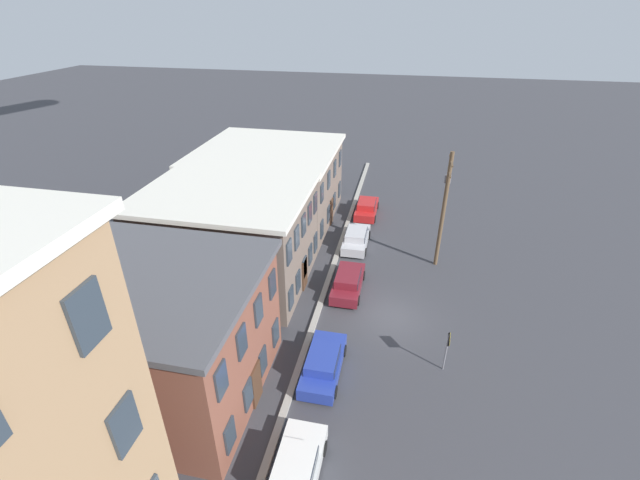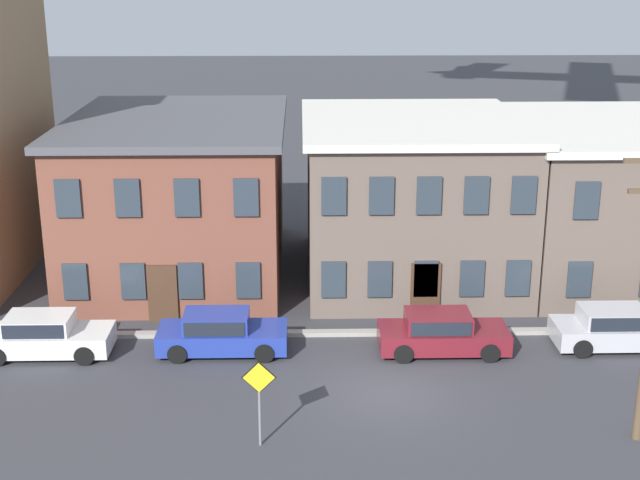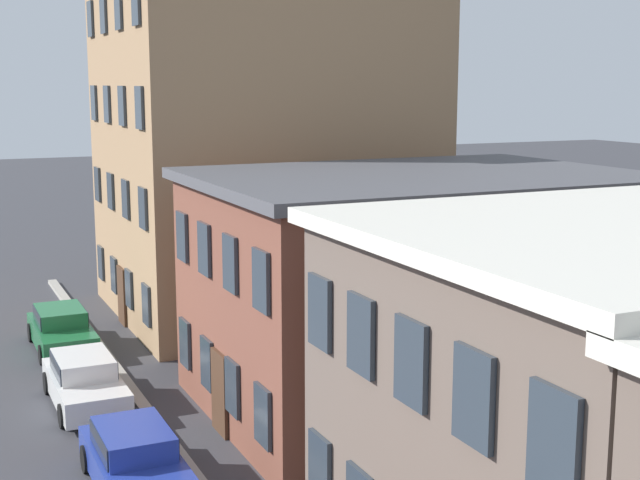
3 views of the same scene
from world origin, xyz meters
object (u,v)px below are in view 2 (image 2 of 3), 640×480
(car_blue, at_px, (220,332))
(caution_sign, at_px, (259,390))
(car_white, at_px, (44,334))
(car_silver, at_px, (616,327))
(car_maroon, at_px, (441,332))

(car_blue, distance_m, caution_sign, 6.47)
(car_white, bearing_deg, car_silver, 0.54)
(car_white, distance_m, caution_sign, 9.79)
(car_maroon, distance_m, caution_sign, 8.52)
(car_blue, bearing_deg, car_silver, 0.47)
(caution_sign, bearing_deg, car_maroon, 45.48)
(car_white, height_order, car_blue, same)
(car_white, bearing_deg, caution_sign, -38.88)
(car_white, relative_size, car_blue, 1.00)
(car_white, xyz_separation_m, car_maroon, (13.52, -0.08, 0.00))
(car_blue, distance_m, car_silver, 13.65)
(car_white, xyz_separation_m, car_silver, (19.62, 0.19, 0.00))
(car_silver, height_order, caution_sign, caution_sign)
(caution_sign, bearing_deg, car_silver, 27.64)
(car_silver, distance_m, caution_sign, 13.62)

